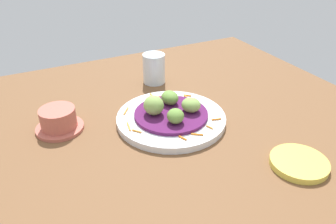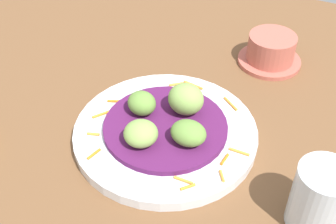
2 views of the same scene
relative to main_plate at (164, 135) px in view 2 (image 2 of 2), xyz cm
name	(u,v)px [view 2 (image 2 of 2)]	position (x,y,z in cm)	size (l,w,h in cm)	color
table_surface	(132,131)	(-5.81, 0.38, -1.85)	(110.00, 110.00, 2.00)	brown
main_plate	(164,135)	(0.00, 0.00, 0.00)	(27.52, 27.52, 1.70)	silver
cabbage_bed	(164,128)	(0.00, 0.00, 1.29)	(18.52, 18.52, 0.88)	#51194C
carrot_garnish	(175,129)	(1.41, 0.79, 1.05)	(24.30, 22.20, 0.40)	orange
guac_scoop_left	(141,133)	(-1.48, -4.44, 3.51)	(4.85, 4.69, 3.54)	#84A851
guac_scoop_center	(188,133)	(4.44, -1.48, 3.44)	(4.31, 5.16, 3.41)	olive
guac_scoop_right	(186,99)	(1.48, 4.44, 4.13)	(5.46, 4.97, 4.79)	#84A851
guac_scoop_back	(142,103)	(-4.44, 1.48, 3.46)	(4.56, 4.09, 3.45)	olive
terracotta_bowl	(271,51)	(8.89, 26.36, 1.73)	(11.51, 11.51, 5.66)	#B75B4C
water_glass	(319,198)	(23.13, -5.42, 3.72)	(6.83, 6.83, 9.15)	silver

